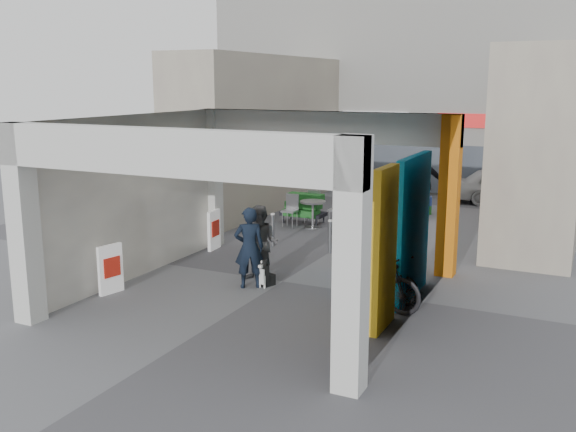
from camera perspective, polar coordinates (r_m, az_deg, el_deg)
The scene contains 21 objects.
ground at distance 13.70m, azimuth -0.47°, elevation -5.83°, with size 90.00×90.00×0.00m, color slate.
arcade_canopy at distance 12.22m, azimuth 0.07°, elevation 3.10°, with size 6.40×6.45×6.40m.
far_building at distance 26.34m, azimuth 13.42°, elevation 11.15°, with size 18.00×4.08×8.00m.
plaza_bldg_left at distance 21.85m, azimuth -2.34°, elevation 7.47°, with size 2.00×9.00×5.00m, color #A7A18B.
plaza_bldg_right at distance 19.31m, azimuth 22.05°, elevation 6.05°, with size 2.00×9.00×5.00m, color #A7A18B.
bollard_left at distance 16.48m, azimuth -1.36°, elevation -1.27°, with size 0.09×0.09×0.85m, color gray.
bollard_center at distance 15.86m, azimuth 3.76°, elevation -1.87°, with size 0.09×0.09×0.82m, color gray.
bollard_right at distance 15.18m, azimuth 8.80°, elevation -2.31°, with size 0.09×0.09×0.97m, color gray.
advert_board_near at distance 13.29m, azimuth -15.49°, elevation -4.56°, with size 0.20×0.55×1.00m.
advert_board_far at distance 16.26m, azimuth -6.58°, elevation -1.23°, with size 0.14×0.55×1.00m.
cafe_set at distance 18.93m, azimuth 2.23°, elevation 0.17°, with size 1.57×1.27×0.95m.
produce_stand at distance 19.28m, azimuth 1.38°, elevation 0.41°, with size 1.31×0.71×0.86m.
crate_stack at distance 21.08m, azimuth 12.03°, elevation 0.97°, with size 0.53×0.46×0.56m.
border_collie at distance 13.32m, azimuth -2.07°, elevation -5.25°, with size 0.23×0.45×0.62m.
man_with_dog at distance 13.12m, azimuth -3.46°, elevation -2.83°, with size 0.61×0.40×1.68m, color black.
man_back_turned at distance 13.54m, azimuth -2.41°, elevation -2.47°, with size 0.79×0.62×1.63m, color #434345.
man_elderly at distance 14.22m, azimuth 6.02°, elevation -1.68°, with size 0.83×0.54×1.71m, color #5E80B8.
man_crates at distance 20.85m, azimuth 12.00°, elevation 2.82°, with size 1.15×0.48×1.97m, color black.
bicycle_front at distance 12.67m, azimuth 8.50°, elevation -5.32°, with size 0.60×1.72×0.90m, color black.
bicycle_rear at distance 12.02m, azimuth 7.77°, elevation -5.74°, with size 0.52×1.83×1.10m, color black.
white_van at distance 23.63m, azimuth 18.85°, elevation 2.59°, with size 1.47×3.65×1.24m, color silver.
Camera 1 is at (5.80, -11.70, 4.16)m, focal length 40.00 mm.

